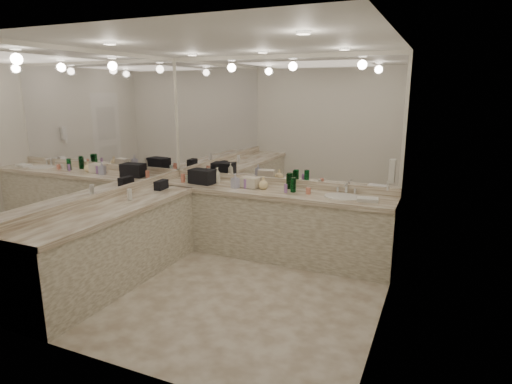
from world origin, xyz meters
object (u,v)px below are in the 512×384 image
at_px(black_toiletry_bag, 202,177).
at_px(soap_bottle_b, 235,181).
at_px(sink, 342,197).
at_px(cream_cosmetic_case, 250,183).
at_px(wall_phone, 392,171).
at_px(soap_bottle_c, 263,183).
at_px(hand_towel, 368,199).
at_px(soap_bottle_a, 217,175).

bearing_deg(black_toiletry_bag, soap_bottle_b, -6.61).
distance_m(sink, cream_cosmetic_case, 1.23).
bearing_deg(wall_phone, soap_bottle_c, 163.25).
distance_m(cream_cosmetic_case, hand_towel, 1.55).
xyz_separation_m(black_toiletry_bag, soap_bottle_b, (0.54, -0.06, 0.00)).
relative_size(sink, soap_bottle_c, 2.66).
relative_size(hand_towel, soap_bottle_b, 1.22).
relative_size(cream_cosmetic_case, hand_towel, 0.98).
relative_size(wall_phone, cream_cosmetic_case, 1.03).
bearing_deg(wall_phone, hand_towel, 125.08).
xyz_separation_m(black_toiletry_bag, cream_cosmetic_case, (0.71, 0.03, -0.03)).
bearing_deg(hand_towel, sink, 164.81).
relative_size(sink, soap_bottle_b, 2.25).
xyz_separation_m(wall_phone, cream_cosmetic_case, (-1.84, 0.50, -0.38)).
xyz_separation_m(hand_towel, soap_bottle_b, (-1.72, -0.00, 0.08)).
bearing_deg(black_toiletry_bag, cream_cosmetic_case, 2.28).
bearing_deg(soap_bottle_a, wall_phone, -13.93).
relative_size(sink, wall_phone, 1.83).
height_order(cream_cosmetic_case, soap_bottle_a, soap_bottle_a).
bearing_deg(soap_bottle_a, soap_bottle_b, -26.13).
bearing_deg(cream_cosmetic_case, soap_bottle_a, 179.44).
bearing_deg(cream_cosmetic_case, hand_towel, 5.45).
xyz_separation_m(sink, black_toiletry_bag, (-1.94, -0.03, 0.10)).
distance_m(hand_towel, soap_bottle_a, 2.09).
relative_size(sink, cream_cosmetic_case, 1.89).
bearing_deg(hand_towel, black_toiletry_bag, 178.53).
bearing_deg(wall_phone, soap_bottle_b, 168.46).
relative_size(wall_phone, soap_bottle_c, 1.45).
height_order(sink, wall_phone, wall_phone).
bearing_deg(black_toiletry_bag, sink, 0.80).
xyz_separation_m(cream_cosmetic_case, hand_towel, (1.54, -0.09, -0.05)).
height_order(cream_cosmetic_case, soap_bottle_b, soap_bottle_b).
distance_m(wall_phone, soap_bottle_a, 2.47).
bearing_deg(soap_bottle_a, sink, -2.86).
distance_m(black_toiletry_bag, cream_cosmetic_case, 0.72).
relative_size(black_toiletry_bag, hand_towel, 1.41).
distance_m(wall_phone, hand_towel, 0.66).
bearing_deg(wall_phone, sink, 140.43).
bearing_deg(soap_bottle_c, hand_towel, -3.38).
distance_m(black_toiletry_bag, soap_bottle_a, 0.21).
xyz_separation_m(sink, soap_bottle_b, (-1.40, -0.09, 0.10)).
distance_m(sink, soap_bottle_a, 1.77).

